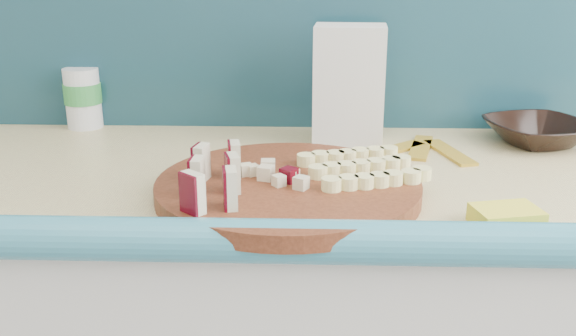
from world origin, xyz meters
The scene contains 10 objects.
backsplash centered at (0.10, 1.79, 1.16)m, with size 2.20×0.02×0.50m, color teal.
cutting_board centered at (0.08, 1.37, 0.92)m, with size 0.41×0.41×0.03m, color #441D0E.
apple_wedges centered at (-0.02, 1.31, 0.96)m, with size 0.09×0.18×0.06m.
apple_chunks centered at (0.06, 1.36, 0.95)m, with size 0.06×0.07×0.02m.
banana_slices centered at (0.20, 1.41, 0.94)m, with size 0.21×0.20×0.02m.
brown_bowl centered at (0.56, 1.66, 0.93)m, with size 0.19×0.19×0.05m, color black.
flour_bag centered at (0.19, 1.66, 1.02)m, with size 0.13×0.10×0.23m, color silver.
canister centered at (-0.37, 1.76, 0.98)m, with size 0.08×0.08×0.13m.
sponge centered at (0.39, 1.26, 0.92)m, with size 0.09×0.06×0.03m, color yellow.
banana_peel centered at (0.32, 1.61, 0.91)m, with size 0.22×0.19×0.01m.
Camera 1 is at (0.11, 0.44, 1.27)m, focal length 40.00 mm.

